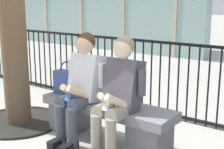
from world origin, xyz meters
The scene contains 6 objects.
ground_plane centered at (0.00, 0.00, 0.00)m, with size 60.00×60.00×0.00m, color #B2ADA3.
stone_bench centered at (0.00, 0.00, 0.27)m, with size 1.60×0.44×0.45m.
seated_person_with_phone centered at (-0.25, -0.13, 0.65)m, with size 0.52×0.66×1.21m.
seated_person_companion centered at (0.25, -0.13, 0.65)m, with size 0.52×0.66×1.21m.
handbag_on_bench centered at (-0.58, -0.01, 0.60)m, with size 0.34×0.16×0.40m.
plaza_railing centered at (0.00, 1.08, 0.52)m, with size 9.55×0.04×1.03m.
Camera 1 is at (2.12, -2.71, 1.57)m, focal length 52.44 mm.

